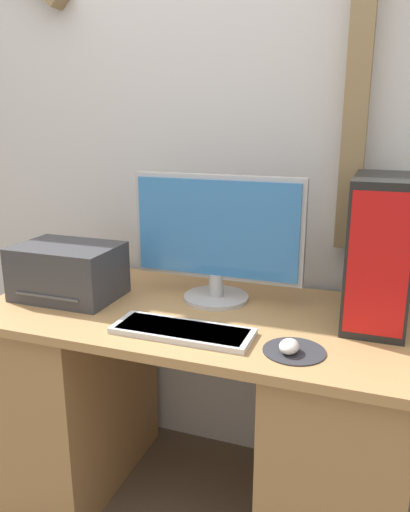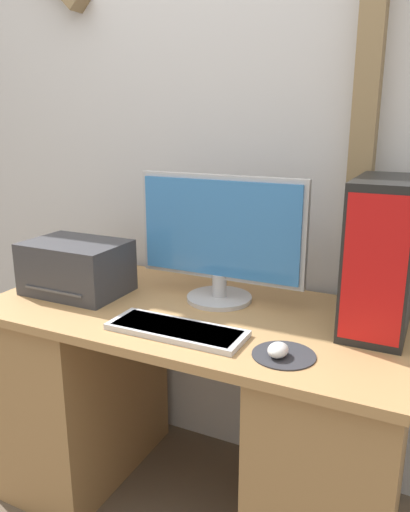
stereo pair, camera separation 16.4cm
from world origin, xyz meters
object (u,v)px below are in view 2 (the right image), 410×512
(keyboard, at_px, (176,330))
(printer, at_px, (77,267))
(monitor, at_px, (220,236))
(mouse, at_px, (278,350))
(computer_tower, at_px, (382,256))

(keyboard, bearing_deg, printer, 162.46)
(monitor, relative_size, mouse, 8.38)
(computer_tower, xyz_separation_m, printer, (-1.06, -0.15, -0.14))
(monitor, xyz_separation_m, printer, (-0.52, -0.16, -0.14))
(computer_tower, bearing_deg, mouse, -122.56)
(keyboard, relative_size, computer_tower, 0.92)
(computer_tower, bearing_deg, monitor, 179.08)
(monitor, relative_size, keyboard, 1.42)
(monitor, distance_m, mouse, 0.52)
(mouse, relative_size, computer_tower, 0.16)
(monitor, bearing_deg, computer_tower, -0.92)
(computer_tower, relative_size, printer, 1.28)
(monitor, xyz_separation_m, mouse, (0.33, -0.34, -0.22))
(mouse, distance_m, printer, 0.87)
(mouse, height_order, computer_tower, computer_tower)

